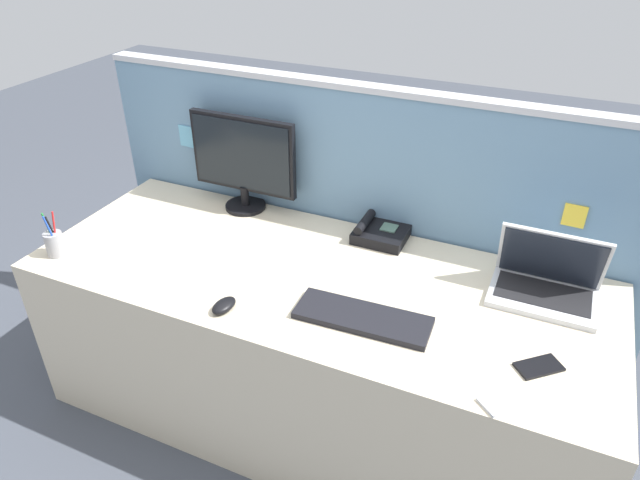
{
  "coord_description": "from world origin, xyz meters",
  "views": [
    {
      "loc": [
        0.71,
        -1.55,
        1.91
      ],
      "look_at": [
        0.0,
        0.05,
        0.82
      ],
      "focal_mm": 32.21,
      "sensor_mm": 36.0,
      "label": 1
    }
  ],
  "objects": [
    {
      "name": "ground_plane",
      "position": [
        0.0,
        0.0,
        0.0
      ],
      "size": [
        10.0,
        10.0,
        0.0
      ],
      "primitive_type": "plane",
      "color": "#424751"
    },
    {
      "name": "desktop_monitor",
      "position": [
        -0.49,
        0.35,
        0.93
      ],
      "size": [
        0.48,
        0.18,
        0.41
      ],
      "color": "black",
      "rests_on": "desk"
    },
    {
      "name": "cell_phone_black_slab",
      "position": [
        0.8,
        -0.16,
        0.71
      ],
      "size": [
        0.15,
        0.14,
        0.01
      ],
      "primitive_type": "cube",
      "rotation": [
        0.0,
        0.0,
        -0.85
      ],
      "color": "black",
      "rests_on": "desk"
    },
    {
      "name": "desk",
      "position": [
        0.0,
        0.0,
        0.35
      ],
      "size": [
        2.11,
        0.82,
        0.7
      ],
      "primitive_type": "cube",
      "color": "beige",
      "rests_on": "ground_plane"
    },
    {
      "name": "desk_phone",
      "position": [
        0.13,
        0.33,
        0.73
      ],
      "size": [
        0.2,
        0.18,
        0.08
      ],
      "color": "black",
      "rests_on": "desk"
    },
    {
      "name": "laptop",
      "position": [
        0.77,
        0.21,
        0.77
      ],
      "size": [
        0.35,
        0.23,
        0.25
      ],
      "color": "silver",
      "rests_on": "desk"
    },
    {
      "name": "keyboard_main",
      "position": [
        0.25,
        -0.17,
        0.72
      ],
      "size": [
        0.45,
        0.17,
        0.02
      ],
      "primitive_type": "cube",
      "rotation": [
        0.0,
        0.0,
        0.04
      ],
      "color": "black",
      "rests_on": "desk"
    },
    {
      "name": "cubicle_divider",
      "position": [
        -0.0,
        0.45,
        0.64
      ],
      "size": [
        2.31,
        0.08,
        1.28
      ],
      "color": "#6084A3",
      "rests_on": "ground_plane"
    },
    {
      "name": "cell_phone_silver_slab",
      "position": [
        0.72,
        -0.34,
        0.71
      ],
      "size": [
        0.14,
        0.15,
        0.01
      ],
      "primitive_type": "cube",
      "rotation": [
        0.0,
        0.0,
        -0.71
      ],
      "color": "#B7BAC1",
      "rests_on": "desk"
    },
    {
      "name": "pen_cup",
      "position": [
        -0.95,
        -0.28,
        0.76
      ],
      "size": [
        0.07,
        0.07,
        0.18
      ],
      "color": "#99999E",
      "rests_on": "desk"
    },
    {
      "name": "computer_mouse_right_hand",
      "position": [
        -0.19,
        -0.3,
        0.72
      ],
      "size": [
        0.07,
        0.11,
        0.03
      ],
      "primitive_type": "ellipsoid",
      "rotation": [
        0.0,
        0.0,
        -0.13
      ],
      "color": "black",
      "rests_on": "desk"
    }
  ]
}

